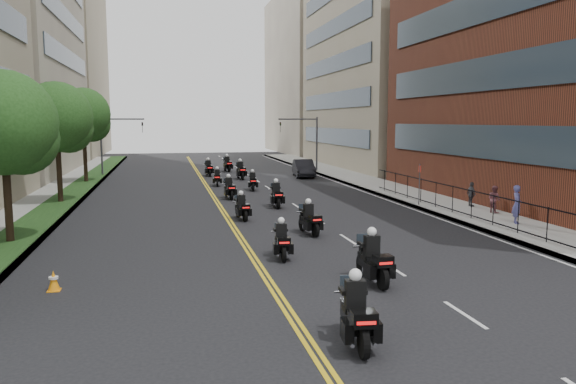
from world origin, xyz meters
name	(u,v)px	position (x,y,z in m)	size (l,w,h in m)	color
ground	(353,324)	(0.00, 0.00, 0.00)	(160.00, 160.00, 0.00)	black
sidewalk_right	(397,191)	(12.00, 25.00, 0.07)	(4.00, 90.00, 0.15)	gray
sidewalk_left	(51,201)	(-12.00, 25.00, 0.07)	(4.00, 90.00, 0.15)	gray
grass_strip	(64,199)	(-11.20, 25.00, 0.17)	(2.00, 90.00, 0.04)	#153312
building_right_tan	(397,34)	(21.48, 48.00, 15.00)	(15.11, 28.00, 30.00)	gray
building_right_far	(324,74)	(21.50, 78.00, 13.00)	(15.00, 28.00, 26.00)	gray
building_left_far	(44,68)	(-22.00, 78.00, 13.00)	(16.00, 28.00, 26.00)	gray
iron_fence	(482,207)	(11.00, 12.00, 0.90)	(0.05, 28.00, 1.50)	black
street_trees	(41,123)	(-11.05, 18.61, 5.13)	(4.40, 38.40, 7.98)	#332116
traffic_signal_right	(308,136)	(9.54, 42.00, 3.70)	(4.09, 0.20, 5.60)	#3F3F44
traffic_signal_left	(112,137)	(-9.54, 42.00, 3.70)	(4.09, 0.20, 5.60)	#3F3F44
motorcycle_0	(356,316)	(-0.39, -1.33, 0.71)	(0.71, 2.45, 1.81)	black
motorcycle_1	(373,261)	(1.83, 3.38, 0.72)	(0.58, 2.48, 1.83)	black
motorcycle_2	(282,242)	(-0.38, 7.33, 0.62)	(0.57, 2.13, 1.57)	black
motorcycle_3	(309,220)	(1.80, 11.47, 0.66)	(0.69, 2.26, 1.67)	black
motorcycle_4	(242,208)	(-0.75, 16.01, 0.61)	(0.63, 2.10, 1.55)	black
motorcycle_5	(276,196)	(1.89, 19.87, 0.69)	(0.56, 2.38, 1.76)	black
motorcycle_6	(229,189)	(-0.50, 24.22, 0.66)	(0.62, 2.27, 1.67)	black
motorcycle_7	(253,182)	(1.78, 28.51, 0.63)	(0.59, 2.15, 1.59)	black
motorcycle_8	(217,178)	(-0.58, 31.99, 0.62)	(0.58, 2.12, 1.56)	black
motorcycle_9	(240,171)	(1.94, 36.70, 0.73)	(0.66, 2.52, 1.86)	black
motorcycle_10	(208,169)	(-0.67, 40.16, 0.69)	(0.63, 2.38, 1.76)	black
motorcycle_11	(227,165)	(1.60, 44.53, 0.72)	(0.72, 2.48, 1.83)	black
parked_sedan	(304,168)	(8.00, 37.51, 0.81)	(1.72, 4.94, 1.63)	black
pedestrian_a	(517,204)	(12.43, 11.19, 1.11)	(0.70, 0.46, 1.92)	#4B4B89
pedestrian_b	(494,199)	(13.19, 14.36, 0.91)	(0.74, 0.58, 1.52)	brown
pedestrian_c	(471,194)	(13.15, 16.69, 0.89)	(0.86, 0.36, 1.47)	#414349
traffic_cone	(54,281)	(-8.17, 4.73, 0.32)	(0.39, 0.39, 0.65)	orange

